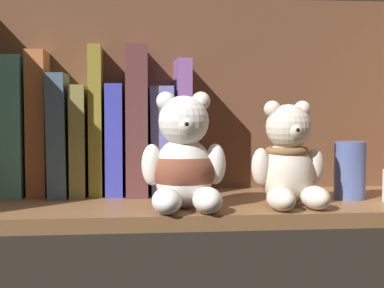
# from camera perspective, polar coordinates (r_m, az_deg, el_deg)

# --- Properties ---
(shelf_board) EXTENTS (0.72, 0.25, 0.02)m
(shelf_board) POSITION_cam_1_polar(r_m,az_deg,el_deg) (0.89, 2.40, -5.86)
(shelf_board) COLOR brown
(shelf_board) RESTS_ON ground
(shelf_back_panel) EXTENTS (0.75, 0.01, 0.33)m
(shelf_back_panel) POSITION_cam_1_polar(r_m,az_deg,el_deg) (1.01, 1.35, 4.07)
(shelf_back_panel) COLOR brown
(shelf_back_panel) RESTS_ON ground
(book_1) EXTENTS (0.03, 0.12, 0.21)m
(book_1) POSITION_cam_1_polar(r_m,az_deg,el_deg) (0.98, -16.11, 1.61)
(book_1) COLOR #5BACA2
(book_1) RESTS_ON shelf_board
(book_2) EXTENTS (0.03, 0.10, 0.22)m
(book_2) POSITION_cam_1_polar(r_m,az_deg,el_deg) (0.97, -14.03, 1.89)
(book_2) COLOR #C26D3D
(book_2) RESTS_ON shelf_board
(book_3) EXTENTS (0.03, 0.15, 0.18)m
(book_3) POSITION_cam_1_polar(r_m,az_deg,el_deg) (0.97, -12.12, 0.87)
(book_3) COLOR #465F77
(book_3) RESTS_ON shelf_board
(book_4) EXTENTS (0.02, 0.13, 0.17)m
(book_4) POSITION_cam_1_polar(r_m,az_deg,el_deg) (0.97, -10.38, 0.39)
(book_4) COLOR olive
(book_4) RESTS_ON shelf_board
(book_5) EXTENTS (0.02, 0.11, 0.23)m
(book_5) POSITION_cam_1_polar(r_m,az_deg,el_deg) (0.96, -8.87, 2.17)
(book_5) COLOR olive
(book_5) RESTS_ON shelf_board
(book_6) EXTENTS (0.03, 0.12, 0.17)m
(book_6) POSITION_cam_1_polar(r_m,az_deg,el_deg) (0.96, -7.23, 0.48)
(book_6) COLOR #393EC1
(book_6) RESTS_ON shelf_board
(book_7) EXTENTS (0.03, 0.14, 0.23)m
(book_7) POSITION_cam_1_polar(r_m,az_deg,el_deg) (0.96, -5.23, 2.18)
(book_7) COLOR brown
(book_7) RESTS_ON shelf_board
(book_8) EXTENTS (0.04, 0.11, 0.17)m
(book_8) POSITION_cam_1_polar(r_m,az_deg,el_deg) (0.96, -2.91, 0.41)
(book_8) COLOR #7074C8
(book_8) RESTS_ON shelf_board
(book_9) EXTENTS (0.02, 0.12, 0.21)m
(book_9) POSITION_cam_1_polar(r_m,az_deg,el_deg) (0.97, -0.95, 1.63)
(book_9) COLOR #8A57A2
(book_9) RESTS_ON shelf_board
(teddy_bear_larger) EXTENTS (0.11, 0.12, 0.15)m
(teddy_bear_larger) POSITION_cam_1_polar(r_m,az_deg,el_deg) (0.81, -0.76, -1.77)
(teddy_bear_larger) COLOR white
(teddy_bear_larger) RESTS_ON shelf_board
(teddy_bear_smaller) EXTENTS (0.11, 0.11, 0.14)m
(teddy_bear_smaller) POSITION_cam_1_polar(r_m,az_deg,el_deg) (0.84, 9.00, -1.59)
(teddy_bear_smaller) COLOR beige
(teddy_bear_smaller) RESTS_ON shelf_board
(pillar_candle) EXTENTS (0.05, 0.05, 0.08)m
(pillar_candle) POSITION_cam_1_polar(r_m,az_deg,el_deg) (0.92, 14.47, -2.39)
(pillar_candle) COLOR #4C5B99
(pillar_candle) RESTS_ON shelf_board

